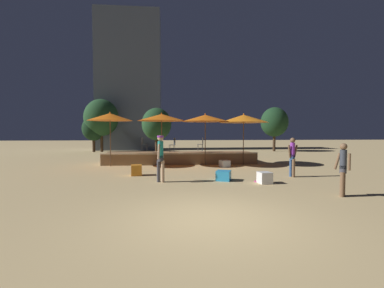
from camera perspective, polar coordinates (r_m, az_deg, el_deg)
name	(u,v)px	position (r m, az deg, el deg)	size (l,w,h in m)	color
ground_plane	(210,219)	(6.10, 4.06, -16.26)	(120.00, 120.00, 0.00)	tan
wooden_deck	(180,158)	(16.80, -2.65, -3.04)	(9.52, 2.54, 0.73)	olive
patio_umbrella_0	(205,118)	(15.17, 2.97, 5.74)	(2.77, 2.77, 3.09)	brown
patio_umbrella_1	(110,117)	(15.63, -17.76, 5.74)	(2.55, 2.55, 3.16)	brown
patio_umbrella_2	(162,118)	(15.29, -6.78, 5.87)	(2.81, 2.81, 3.14)	brown
patio_umbrella_3	(244,119)	(16.03, 11.40, 5.55)	(2.96, 2.96, 3.13)	brown
cube_seat_0	(224,176)	(10.68, 7.02, -6.98)	(0.73, 0.73, 0.40)	#2D9EDB
cube_seat_1	(136,170)	(12.09, -12.23, -5.70)	(0.53, 0.53, 0.49)	orange
cube_seat_2	(265,178)	(10.40, 15.86, -7.21)	(0.52, 0.52, 0.44)	white
cube_seat_3	(225,164)	(14.80, 7.26, -4.35)	(0.62, 0.62, 0.38)	white
person_0	(292,156)	(12.19, 21.42, -2.41)	(0.52, 0.29, 1.74)	brown
person_1	(343,168)	(9.17, 30.54, -4.63)	(0.39, 0.37, 1.64)	brown
person_2	(161,155)	(10.21, -7.01, -2.47)	(0.30, 0.56, 1.86)	tan
bistro_chair_0	(173,143)	(16.31, -4.17, 0.13)	(0.42, 0.41, 0.90)	#2D3338
bistro_chair_1	(143,143)	(17.20, -10.78, 0.22)	(0.42, 0.41, 0.90)	#2D3338
bistro_chair_2	(202,143)	(17.20, 2.13, 0.26)	(0.42, 0.42, 0.90)	#47474C
frisbee_disc	(257,181)	(10.65, 14.32, -8.07)	(0.26, 0.26, 0.03)	#E54C99
background_tree_0	(101,118)	(27.63, -19.50, 5.54)	(3.40, 3.40, 5.35)	#3D2B1C
background_tree_1	(94,129)	(27.84, -21.04, 3.21)	(2.25, 2.25, 3.62)	#3D2B1C
background_tree_2	(157,124)	(21.25, -7.87, 4.37)	(2.41, 2.41, 3.98)	#3D2B1C
background_tree_3	(274,122)	(28.40, 17.84, 4.65)	(2.81, 2.81, 4.62)	#3D2B1C
distant_building	(130,83)	(31.37, -13.65, 13.13)	(7.10, 4.03, 15.51)	#4C5666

